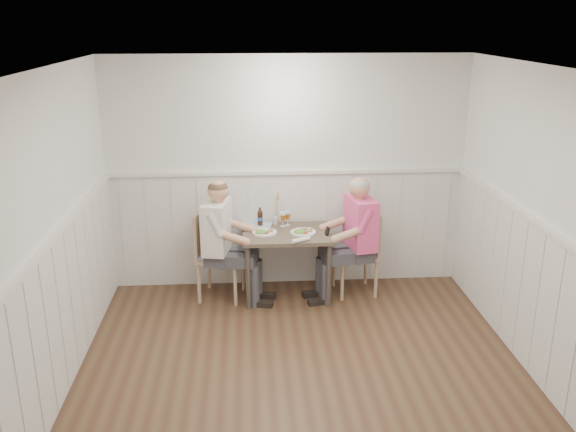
% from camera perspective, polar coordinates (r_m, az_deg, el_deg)
% --- Properties ---
extents(ground_plane, '(4.50, 4.50, 0.00)m').
position_cam_1_polar(ground_plane, '(5.28, 1.67, -16.05)').
color(ground_plane, '#492E20').
extents(room_shell, '(4.04, 4.54, 2.60)m').
position_cam_1_polar(room_shell, '(4.60, 1.84, -0.21)').
color(room_shell, white).
rests_on(room_shell, ground).
extents(wainscot, '(4.00, 4.49, 1.34)m').
position_cam_1_polar(wainscot, '(5.54, 1.04, -6.13)').
color(wainscot, white).
rests_on(wainscot, ground).
extents(dining_table, '(0.95, 0.70, 0.75)m').
position_cam_1_polar(dining_table, '(6.61, -0.12, -2.33)').
color(dining_table, '#4C423C').
rests_on(dining_table, ground).
extents(chair_right, '(0.49, 0.49, 0.95)m').
position_cam_1_polar(chair_right, '(6.81, 6.78, -3.09)').
color(chair_right, tan).
rests_on(chair_right, ground).
extents(chair_left, '(0.56, 0.56, 0.99)m').
position_cam_1_polar(chair_left, '(6.69, -6.83, -3.27)').
color(chair_left, tan).
rests_on(chair_left, ground).
extents(man_in_pink, '(0.70, 0.50, 1.39)m').
position_cam_1_polar(man_in_pink, '(6.68, 6.39, -2.88)').
color(man_in_pink, '#3F3F47').
rests_on(man_in_pink, ground).
extents(diner_cream, '(0.70, 0.50, 1.38)m').
position_cam_1_polar(diner_cream, '(6.58, -6.25, -3.25)').
color(diner_cream, '#3F3F47').
rests_on(diner_cream, ground).
extents(plate_man, '(0.27, 0.27, 0.07)m').
position_cam_1_polar(plate_man, '(6.54, 1.36, -1.45)').
color(plate_man, white).
rests_on(plate_man, dining_table).
extents(plate_diner, '(0.27, 0.27, 0.07)m').
position_cam_1_polar(plate_diner, '(6.54, -2.30, -1.47)').
color(plate_diner, white).
rests_on(plate_diner, dining_table).
extents(beer_glass_a, '(0.07, 0.07, 0.16)m').
position_cam_1_polar(beer_glass_a, '(6.76, -0.04, 0.01)').
color(beer_glass_a, silver).
rests_on(beer_glass_a, dining_table).
extents(beer_glass_b, '(0.07, 0.07, 0.16)m').
position_cam_1_polar(beer_glass_b, '(6.73, -0.49, -0.10)').
color(beer_glass_b, silver).
rests_on(beer_glass_b, dining_table).
extents(beer_bottle, '(0.06, 0.06, 0.21)m').
position_cam_1_polar(beer_bottle, '(6.76, -2.63, -0.15)').
color(beer_bottle, black).
rests_on(beer_bottle, dining_table).
extents(rolled_napkin, '(0.21, 0.14, 0.05)m').
position_cam_1_polar(rolled_napkin, '(6.29, 1.20, -2.25)').
color(rolled_napkin, white).
rests_on(rolled_napkin, dining_table).
extents(grass_vase, '(0.05, 0.05, 0.41)m').
position_cam_1_polar(grass_vase, '(6.77, -1.17, 0.70)').
color(grass_vase, silver).
rests_on(grass_vase, dining_table).
extents(gingham_mat, '(0.40, 0.35, 0.01)m').
position_cam_1_polar(gingham_mat, '(6.79, -3.05, -0.89)').
color(gingham_mat, '#6B82C4').
rests_on(gingham_mat, dining_table).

